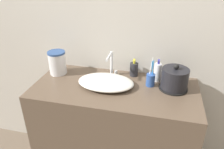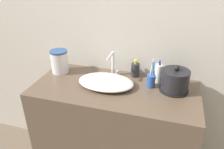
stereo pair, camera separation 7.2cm
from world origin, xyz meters
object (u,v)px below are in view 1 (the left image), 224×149
object	(u,v)px
faucet	(111,63)
shampoo_bottle	(134,69)
electric_kettle	(174,80)
lotion_bottle	(158,72)
toothbrush_cup	(151,79)
water_pitcher	(57,63)

from	to	relation	value
faucet	shampoo_bottle	xyz separation A→B (m)	(0.17, 0.05, -0.06)
electric_kettle	lotion_bottle	distance (m)	0.15
toothbrush_cup	shampoo_bottle	distance (m)	0.19
electric_kettle	shampoo_bottle	xyz separation A→B (m)	(-0.30, 0.14, -0.02)
electric_kettle	water_pitcher	world-z (taller)	electric_kettle
electric_kettle	faucet	bearing A→B (deg)	169.58
faucet	lotion_bottle	xyz separation A→B (m)	(0.35, 0.01, -0.04)
lotion_bottle	shampoo_bottle	world-z (taller)	lotion_bottle
faucet	toothbrush_cup	world-z (taller)	toothbrush_cup
toothbrush_cup	faucet	bearing A→B (deg)	165.61
faucet	toothbrush_cup	bearing A→B (deg)	-14.39
shampoo_bottle	water_pitcher	xyz separation A→B (m)	(-0.59, -0.10, 0.04)
faucet	toothbrush_cup	size ratio (longest dim) A/B	0.92
lotion_bottle	shampoo_bottle	xyz separation A→B (m)	(-0.18, 0.04, -0.02)
toothbrush_cup	water_pitcher	distance (m)	0.73
lotion_bottle	electric_kettle	bearing A→B (deg)	-38.53
toothbrush_cup	shampoo_bottle	bearing A→B (deg)	137.27
shampoo_bottle	electric_kettle	bearing A→B (deg)	-24.25
lotion_bottle	toothbrush_cup	bearing A→B (deg)	-116.61
faucet	toothbrush_cup	distance (m)	0.32
electric_kettle	water_pitcher	bearing A→B (deg)	177.62
electric_kettle	shampoo_bottle	world-z (taller)	electric_kettle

